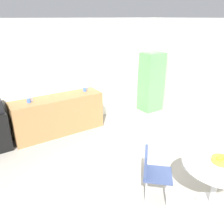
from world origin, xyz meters
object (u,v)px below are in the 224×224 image
mug_white (29,101)px  mug_green (85,90)px  round_table (218,172)px  fruit_bowl (221,160)px  chair_navy (151,169)px  locker_cabinet (151,82)px

mug_white → mug_green: same height
round_table → fruit_bowl: size_ratio=3.99×
chair_navy → mug_white: size_ratio=6.43×
mug_white → mug_green: bearing=2.3°
locker_cabinet → mug_green: size_ratio=13.19×
mug_green → chair_navy: bearing=-97.9°
fruit_bowl → mug_white: 3.87m
locker_cabinet → chair_navy: size_ratio=2.05×
chair_navy → round_table: bearing=-43.0°
round_table → chair_navy: chair_navy is taller
locker_cabinet → fruit_bowl: locker_cabinet is taller
round_table → mug_green: mug_green is taller
round_table → mug_green: (-0.27, 3.54, 0.37)m
mug_green → round_table: bearing=-85.6°
round_table → mug_white: 3.87m
round_table → chair_navy: 0.93m
round_table → fruit_bowl: bearing=14.3°
fruit_bowl → mug_white: (-1.70, 3.47, 0.17)m
round_table → mug_white: size_ratio=7.88×
round_table → fruit_bowl: (0.04, 0.01, 0.19)m
round_table → chair_navy: (-0.68, 0.63, -0.06)m
fruit_bowl → mug_green: mug_green is taller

